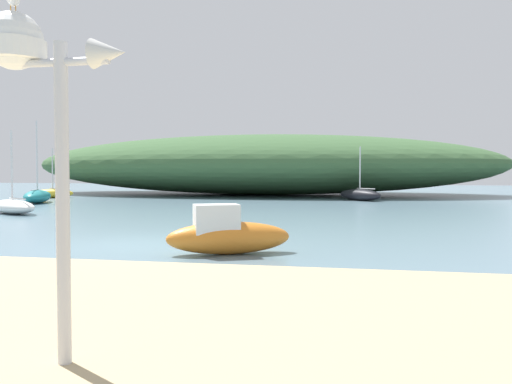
% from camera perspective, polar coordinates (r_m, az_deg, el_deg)
% --- Properties ---
extents(ground_plane, '(120.00, 120.00, 0.00)m').
position_cam_1_polar(ground_plane, '(14.31, -12.17, -5.41)').
color(ground_plane, slate).
extents(distant_hill, '(37.37, 15.46, 4.70)m').
position_cam_1_polar(distant_hill, '(43.16, 0.50, 2.88)').
color(distant_hill, '#3D6038').
rests_on(distant_hill, ground).
extents(mast_structure, '(1.33, 0.55, 3.10)m').
position_cam_1_polar(mast_structure, '(5.26, -22.62, 11.66)').
color(mast_structure, silver).
rests_on(mast_structure, beach_sand).
extents(sailboat_east_reach, '(3.77, 3.07, 3.64)m').
position_cam_1_polar(sailboat_east_reach, '(26.16, -24.19, -1.38)').
color(sailboat_east_reach, white).
rests_on(sailboat_east_reach, ground).
extents(sailboat_far_right, '(2.52, 3.92, 4.77)m').
position_cam_1_polar(sailboat_far_right, '(34.07, -21.95, -0.41)').
color(sailboat_far_right, teal).
rests_on(sailboat_far_right, ground).
extents(sailboat_centre_water, '(3.19, 3.28, 3.39)m').
position_cam_1_polar(sailboat_centre_water, '(34.69, 10.84, -0.27)').
color(sailboat_centre_water, black).
rests_on(sailboat_centre_water, ground).
extents(sailboat_mid_channel, '(2.84, 2.03, 3.42)m').
position_cam_1_polar(sailboat_mid_channel, '(39.83, -20.54, -0.12)').
color(sailboat_mid_channel, gold).
rests_on(sailboat_mid_channel, ground).
extents(motorboat_west_reach, '(2.93, 1.95, 1.14)m').
position_cam_1_polar(motorboat_west_reach, '(12.37, -3.13, -4.43)').
color(motorboat_west_reach, orange).
rests_on(motorboat_west_reach, ground).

